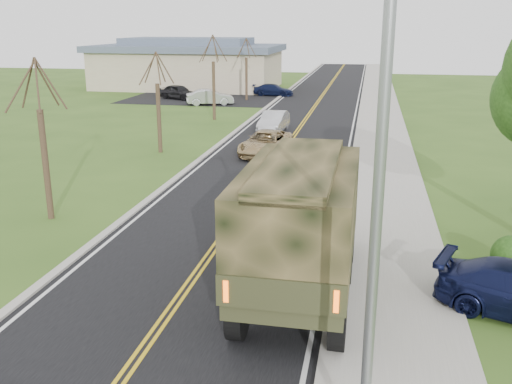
# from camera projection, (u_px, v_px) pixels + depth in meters

# --- Properties ---
(road) EXTENTS (8.00, 120.00, 0.01)m
(road) POSITION_uv_depth(u_px,v_px,m) (312.00, 111.00, 48.90)
(road) COLOR black
(road) RESTS_ON ground
(curb_right) EXTENTS (0.30, 120.00, 0.12)m
(curb_right) POSITION_uv_depth(u_px,v_px,m) (361.00, 112.00, 48.12)
(curb_right) COLOR #9E998E
(curb_right) RESTS_ON ground
(sidewalk_right) EXTENTS (3.20, 120.00, 0.10)m
(sidewalk_right) POSITION_uv_depth(u_px,v_px,m) (382.00, 112.00, 47.79)
(sidewalk_right) COLOR #9E998E
(sidewalk_right) RESTS_ON ground
(curb_left) EXTENTS (0.30, 120.00, 0.10)m
(curb_left) POSITION_uv_depth(u_px,v_px,m) (264.00, 109.00, 49.66)
(curb_left) COLOR #9E998E
(curb_left) RESTS_ON ground
(street_light) EXTENTS (1.65, 0.22, 8.00)m
(street_light) POSITION_uv_depth(u_px,v_px,m) (370.00, 215.00, 8.64)
(street_light) COLOR gray
(street_light) RESTS_ON ground
(bare_tree_a) EXTENTS (1.93, 2.26, 6.08)m
(bare_tree_a) POSITION_uv_depth(u_px,v_px,m) (44.00, 152.00, 21.24)
(bare_tree_a) COLOR #38281C
(bare_tree_a) RESTS_ON ground
(bare_tree_b) EXTENTS (1.83, 2.14, 5.73)m
(bare_tree_b) POSITION_uv_depth(u_px,v_px,m) (158.00, 110.00, 32.57)
(bare_tree_b) COLOR #38281C
(bare_tree_b) RESTS_ON ground
(bare_tree_c) EXTENTS (2.04, 2.39, 6.42)m
(bare_tree_c) POSITION_uv_depth(u_px,v_px,m) (214.00, 84.00, 43.78)
(bare_tree_c) COLOR #38281C
(bare_tree_c) RESTS_ON ground
(bare_tree_d) EXTENTS (1.88, 2.20, 5.91)m
(bare_tree_d) POSITION_uv_depth(u_px,v_px,m) (246.00, 74.00, 55.13)
(bare_tree_d) COLOR #38281C
(bare_tree_d) RESTS_ON ground
(commercial_building) EXTENTS (25.50, 21.50, 5.65)m
(commercial_building) POSITION_uv_depth(u_px,v_px,m) (189.00, 64.00, 66.14)
(commercial_building) COLOR tan
(commercial_building) RESTS_ON ground
(military_truck) EXTENTS (2.81, 7.91, 3.93)m
(military_truck) POSITION_uv_depth(u_px,v_px,m) (302.00, 216.00, 15.28)
(military_truck) COLOR black
(military_truck) RESTS_ON ground
(suv_champagne) EXTENTS (2.76, 5.06, 1.35)m
(suv_champagne) POSITION_uv_depth(u_px,v_px,m) (266.00, 143.00, 32.46)
(suv_champagne) COLOR tan
(suv_champagne) RESTS_ON ground
(sedan_silver) EXTENTS (1.69, 4.36, 1.42)m
(sedan_silver) POSITION_uv_depth(u_px,v_px,m) (274.00, 122.00, 39.27)
(sedan_silver) COLOR silver
(sedan_silver) RESTS_ON ground
(lot_car_dark) EXTENTS (4.55, 3.30, 1.44)m
(lot_car_dark) POSITION_uv_depth(u_px,v_px,m) (179.00, 92.00, 56.32)
(lot_car_dark) COLOR black
(lot_car_dark) RESTS_ON ground
(lot_car_silver) EXTENTS (4.56, 2.89, 1.42)m
(lot_car_silver) POSITION_uv_depth(u_px,v_px,m) (210.00, 97.00, 52.37)
(lot_car_silver) COLOR #ACADB1
(lot_car_silver) RESTS_ON ground
(lot_car_navy) EXTENTS (4.30, 2.13, 1.20)m
(lot_car_navy) POSITION_uv_depth(u_px,v_px,m) (273.00, 90.00, 59.07)
(lot_car_navy) COLOR #0E1535
(lot_car_navy) RESTS_ON ground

